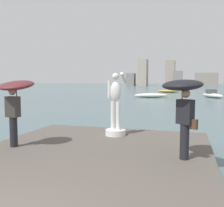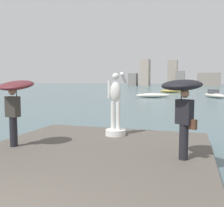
{
  "view_description": "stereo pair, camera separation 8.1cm",
  "coord_description": "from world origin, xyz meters",
  "px_view_note": "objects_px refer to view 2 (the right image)",
  "views": [
    {
      "loc": [
        2.52,
        -1.89,
        2.33
      ],
      "look_at": [
        0.0,
        6.42,
        1.55
      ],
      "focal_mm": 40.48,
      "sensor_mm": 36.0,
      "label": 1
    },
    {
      "loc": [
        2.6,
        -1.87,
        2.33
      ],
      "look_at": [
        0.0,
        6.42,
        1.55
      ],
      "focal_mm": 40.48,
      "sensor_mm": 36.0,
      "label": 2
    }
  ],
  "objects_px": {
    "boat_near": "(214,95)",
    "boat_far": "(171,91)",
    "onlooker_left": "(15,95)",
    "boat_mid": "(153,95)",
    "statue_white_figure": "(116,112)",
    "onlooker_right": "(183,96)"
  },
  "relations": [
    {
      "from": "boat_near",
      "to": "boat_mid",
      "type": "relative_size",
      "value": 1.06
    },
    {
      "from": "onlooker_left",
      "to": "boat_mid",
      "type": "xyz_separation_m",
      "value": [
        -0.22,
        29.39,
        -1.62
      ]
    },
    {
      "from": "statue_white_figure",
      "to": "onlooker_left",
      "type": "height_order",
      "value": "statue_white_figure"
    },
    {
      "from": "onlooker_right",
      "to": "boat_far",
      "type": "xyz_separation_m",
      "value": [
        -3.73,
        45.43,
        -1.65
      ]
    },
    {
      "from": "statue_white_figure",
      "to": "boat_near",
      "type": "distance_m",
      "value": 30.18
    },
    {
      "from": "onlooker_left",
      "to": "boat_mid",
      "type": "height_order",
      "value": "onlooker_left"
    },
    {
      "from": "onlooker_right",
      "to": "boat_near",
      "type": "height_order",
      "value": "onlooker_right"
    },
    {
      "from": "boat_near",
      "to": "boat_far",
      "type": "height_order",
      "value": "boat_near"
    },
    {
      "from": "onlooker_left",
      "to": "boat_near",
      "type": "bearing_deg",
      "value": 75.94
    },
    {
      "from": "onlooker_right",
      "to": "boat_mid",
      "type": "relative_size",
      "value": 0.4
    },
    {
      "from": "onlooker_left",
      "to": "onlooker_right",
      "type": "relative_size",
      "value": 1.0
    },
    {
      "from": "statue_white_figure",
      "to": "boat_near",
      "type": "height_order",
      "value": "statue_white_figure"
    },
    {
      "from": "onlooker_right",
      "to": "boat_near",
      "type": "relative_size",
      "value": 0.38
    },
    {
      "from": "statue_white_figure",
      "to": "boat_far",
      "type": "distance_m",
      "value": 43.35
    },
    {
      "from": "onlooker_left",
      "to": "boat_far",
      "type": "relative_size",
      "value": 0.47
    },
    {
      "from": "boat_mid",
      "to": "boat_far",
      "type": "relative_size",
      "value": 1.16
    },
    {
      "from": "onlooker_left",
      "to": "boat_mid",
      "type": "distance_m",
      "value": 29.43
    },
    {
      "from": "onlooker_right",
      "to": "boat_far",
      "type": "distance_m",
      "value": 45.61
    },
    {
      "from": "boat_near",
      "to": "boat_far",
      "type": "xyz_separation_m",
      "value": [
        -7.06,
        13.68,
        -0.1
      ]
    },
    {
      "from": "boat_near",
      "to": "boat_mid",
      "type": "bearing_deg",
      "value": -162.47
    },
    {
      "from": "statue_white_figure",
      "to": "onlooker_left",
      "type": "xyz_separation_m",
      "value": [
        -2.35,
        -2.36,
        0.71
      ]
    },
    {
      "from": "onlooker_right",
      "to": "boat_mid",
      "type": "xyz_separation_m",
      "value": [
        -4.9,
        29.15,
        -1.64
      ]
    }
  ]
}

